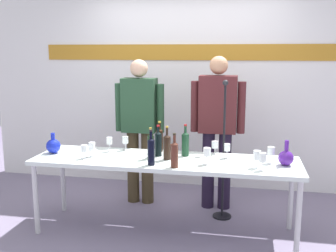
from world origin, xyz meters
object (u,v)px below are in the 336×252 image
(wine_glass_left_3, at_px, (84,149))
(wine_glass_left_0, at_px, (125,140))
(display_table, at_px, (165,164))
(wine_glass_right_0, at_px, (215,145))
(wine_glass_right_3, at_px, (263,158))
(wine_glass_right_2, at_px, (257,155))
(microphone_stand, at_px, (223,173))
(wine_bottle_2, at_px, (151,145))
(wine_glass_left_1, at_px, (109,141))
(wine_bottle_1, at_px, (185,143))
(wine_bottle_6, at_px, (167,146))
(wine_bottle_0, at_px, (151,150))
(presenter_left, at_px, (140,123))
(presenter_right, at_px, (217,123))
(decanter_blue_right, at_px, (286,157))
(wine_glass_right_4, at_px, (227,148))
(decanter_blue_left, at_px, (53,146))
(wine_glass_left_2, at_px, (92,147))
(wine_bottle_5, at_px, (158,143))
(wine_glass_right_1, at_px, (271,151))
(wine_glass_right_5, at_px, (207,152))
(wine_bottle_3, at_px, (160,139))
(wine_bottle_4, at_px, (174,153))

(wine_glass_left_3, bearing_deg, wine_glass_left_0, 53.91)
(wine_glass_left_3, bearing_deg, display_table, 9.81)
(wine_glass_right_0, xyz_separation_m, wine_glass_right_3, (0.46, -0.49, 0.02))
(wine_glass_right_2, bearing_deg, microphone_stand, 119.64)
(wine_bottle_2, relative_size, wine_glass_right_3, 1.94)
(wine_glass_left_1, bearing_deg, wine_bottle_1, -1.08)
(wine_bottle_6, relative_size, wine_glass_right_0, 2.45)
(wine_bottle_0, xyz_separation_m, wine_glass_left_0, (-0.40, 0.49, -0.03))
(presenter_left, relative_size, wine_bottle_6, 5.15)
(wine_glass_left_1, relative_size, wine_glass_right_3, 0.97)
(wine_bottle_2, xyz_separation_m, wine_bottle_6, (0.16, -0.01, 0.00))
(presenter_right, bearing_deg, decanter_blue_right, -46.73)
(wine_glass_right_4, bearing_deg, decanter_blue_left, -174.93)
(decanter_blue_right, relative_size, wine_glass_left_0, 1.60)
(wine_bottle_6, relative_size, wine_glass_left_1, 2.14)
(wine_glass_right_2, height_order, wine_glass_right_4, wine_glass_right_2)
(wine_glass_left_1, relative_size, wine_glass_left_2, 1.05)
(wine_glass_right_3, bearing_deg, decanter_blue_left, 174.64)
(wine_bottle_5, height_order, wine_glass_right_1, wine_bottle_5)
(wine_bottle_2, bearing_deg, wine_bottle_0, -75.16)
(wine_glass_left_3, height_order, wine_glass_right_2, wine_glass_right_2)
(wine_glass_right_4, relative_size, wine_glass_right_5, 0.92)
(presenter_right, height_order, wine_glass_right_4, presenter_right)
(wine_glass_left_0, bearing_deg, decanter_blue_left, -158.83)
(decanter_blue_left, relative_size, microphone_stand, 0.14)
(presenter_right, bearing_deg, wine_bottle_6, -120.13)
(wine_glass_left_1, bearing_deg, wine_glass_right_3, -13.52)
(wine_glass_left_0, xyz_separation_m, wine_glass_right_2, (1.35, -0.39, 0.01))
(wine_bottle_2, bearing_deg, presenter_right, 50.86)
(decanter_blue_left, bearing_deg, wine_bottle_3, 14.90)
(wine_glass_left_3, relative_size, wine_glass_right_1, 0.86)
(presenter_left, relative_size, wine_bottle_2, 5.50)
(wine_bottle_1, xyz_separation_m, wine_glass_right_0, (0.28, 0.13, -0.04))
(wine_bottle_6, bearing_deg, decanter_blue_right, 0.56)
(wine_bottle_3, bearing_deg, wine_bottle_2, -95.53)
(display_table, relative_size, wine_bottle_0, 7.78)
(wine_bottle_0, height_order, microphone_stand, microphone_stand)
(wine_bottle_0, bearing_deg, wine_bottle_2, 104.84)
(wine_bottle_1, relative_size, wine_bottle_2, 1.04)
(display_table, distance_m, wine_bottle_4, 0.35)
(decanter_blue_right, xyz_separation_m, wine_glass_right_3, (-0.21, -0.20, 0.04))
(wine_glass_right_0, height_order, wine_glass_right_2, wine_glass_right_2)
(wine_glass_right_0, relative_size, wine_glass_right_4, 0.93)
(presenter_left, bearing_deg, display_table, -58.20)
(wine_bottle_6, distance_m, wine_glass_left_0, 0.58)
(wine_glass_right_1, bearing_deg, presenter_left, 155.04)
(wine_bottle_0, xyz_separation_m, wine_bottle_1, (0.26, 0.39, -0.01))
(wine_bottle_0, height_order, wine_bottle_4, wine_bottle_0)
(presenter_left, height_order, wine_bottle_6, presenter_left)
(decanter_blue_right, xyz_separation_m, wine_bottle_1, (-0.96, 0.16, 0.06))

